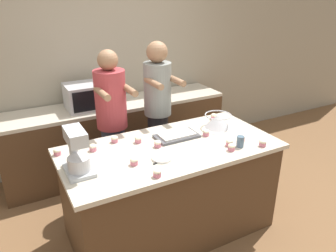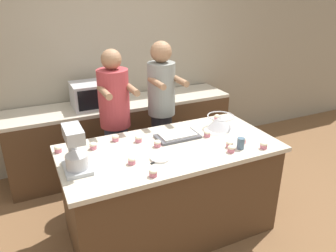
{
  "view_description": "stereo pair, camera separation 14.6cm",
  "coord_description": "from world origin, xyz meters",
  "px_view_note": "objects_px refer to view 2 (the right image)",
  "views": [
    {
      "loc": [
        -1.26,
        -2.28,
        2.21
      ],
      "look_at": [
        0.0,
        0.05,
        1.09
      ],
      "focal_mm": 35.0,
      "sensor_mm": 36.0,
      "label": 1
    },
    {
      "loc": [
        -1.13,
        -2.35,
        2.21
      ],
      "look_at": [
        0.0,
        0.05,
        1.09
      ],
      "focal_mm": 35.0,
      "sensor_mm": 36.0,
      "label": 2
    }
  ],
  "objects_px": {
    "cupcake_12": "(264,145)",
    "cupcake_10": "(207,133)",
    "cupcake_1": "(230,144)",
    "cupcake_5": "(132,160)",
    "microwave_oven": "(91,95)",
    "drinking_glass": "(241,143)",
    "person_right": "(162,113)",
    "knife": "(159,160)",
    "mixing_bowl": "(220,122)",
    "person_left": "(116,124)",
    "cupcake_0": "(242,140)",
    "cupcake_7": "(217,117)",
    "cupcake_9": "(157,143)",
    "cupcake_6": "(115,138)",
    "small_plate": "(160,158)",
    "cupcake_8": "(93,146)",
    "cupcake_3": "(139,139)",
    "baking_tray": "(178,136)",
    "cupcake_2": "(153,173)",
    "stand_mixer": "(75,151)",
    "cupcake_11": "(231,149)",
    "cupcake_4": "(58,149)"
  },
  "relations": [
    {
      "from": "drinking_glass",
      "to": "cupcake_10",
      "type": "distance_m",
      "value": 0.36
    },
    {
      "from": "stand_mixer",
      "to": "microwave_oven",
      "type": "relative_size",
      "value": 0.8
    },
    {
      "from": "cupcake_9",
      "to": "cupcake_10",
      "type": "distance_m",
      "value": 0.51
    },
    {
      "from": "knife",
      "to": "cupcake_9",
      "type": "xyz_separation_m",
      "value": [
        0.08,
        0.23,
        0.03
      ]
    },
    {
      "from": "person_left",
      "to": "cupcake_11",
      "type": "bearing_deg",
      "value": -57.31
    },
    {
      "from": "cupcake_4",
      "to": "cupcake_8",
      "type": "height_order",
      "value": "same"
    },
    {
      "from": "baking_tray",
      "to": "knife",
      "type": "height_order",
      "value": "baking_tray"
    },
    {
      "from": "small_plate",
      "to": "cupcake_9",
      "type": "height_order",
      "value": "cupcake_9"
    },
    {
      "from": "cupcake_9",
      "to": "cupcake_12",
      "type": "bearing_deg",
      "value": -27.38
    },
    {
      "from": "cupcake_1",
      "to": "cupcake_5",
      "type": "xyz_separation_m",
      "value": [
        -0.88,
        0.09,
        0.0
      ]
    },
    {
      "from": "mixing_bowl",
      "to": "person_left",
      "type": "bearing_deg",
      "value": 145.75
    },
    {
      "from": "baking_tray",
      "to": "small_plate",
      "type": "xyz_separation_m",
      "value": [
        -0.32,
        -0.31,
        -0.01
      ]
    },
    {
      "from": "cupcake_6",
      "to": "cupcake_11",
      "type": "height_order",
      "value": "same"
    },
    {
      "from": "cupcake_7",
      "to": "cupcake_9",
      "type": "xyz_separation_m",
      "value": [
        -0.83,
        -0.31,
        0.0
      ]
    },
    {
      "from": "cupcake_12",
      "to": "cupcake_2",
      "type": "bearing_deg",
      "value": -179.38
    },
    {
      "from": "person_left",
      "to": "drinking_glass",
      "type": "xyz_separation_m",
      "value": [
        0.81,
        -1.07,
        0.08
      ]
    },
    {
      "from": "cupcake_2",
      "to": "cupcake_12",
      "type": "height_order",
      "value": "same"
    },
    {
      "from": "person_left",
      "to": "cupcake_5",
      "type": "distance_m",
      "value": 0.93
    },
    {
      "from": "drinking_glass",
      "to": "cupcake_3",
      "type": "distance_m",
      "value": 0.91
    },
    {
      "from": "cupcake_2",
      "to": "cupcake_6",
      "type": "xyz_separation_m",
      "value": [
        -0.08,
        0.71,
        0.0
      ]
    },
    {
      "from": "drinking_glass",
      "to": "cupcake_11",
      "type": "relative_size",
      "value": 1.59
    },
    {
      "from": "cupcake_0",
      "to": "cupcake_7",
      "type": "xyz_separation_m",
      "value": [
        0.1,
        0.57,
        0.0
      ]
    },
    {
      "from": "cupcake_3",
      "to": "cupcake_6",
      "type": "relative_size",
      "value": 1.0
    },
    {
      "from": "cupcake_8",
      "to": "cupcake_9",
      "type": "bearing_deg",
      "value": -20.72
    },
    {
      "from": "cupcake_9",
      "to": "cupcake_6",
      "type": "bearing_deg",
      "value": 138.02
    },
    {
      "from": "cupcake_10",
      "to": "stand_mixer",
      "type": "bearing_deg",
      "value": -175.84
    },
    {
      "from": "knife",
      "to": "cupcake_7",
      "type": "bearing_deg",
      "value": 30.69
    },
    {
      "from": "stand_mixer",
      "to": "cupcake_10",
      "type": "bearing_deg",
      "value": 4.16
    },
    {
      "from": "cupcake_1",
      "to": "cupcake_2",
      "type": "relative_size",
      "value": 1.0
    },
    {
      "from": "microwave_oven",
      "to": "drinking_glass",
      "type": "distance_m",
      "value": 1.92
    },
    {
      "from": "cupcake_4",
      "to": "cupcake_11",
      "type": "bearing_deg",
      "value": -25.09
    },
    {
      "from": "microwave_oven",
      "to": "cupcake_9",
      "type": "distance_m",
      "value": 1.37
    },
    {
      "from": "mixing_bowl",
      "to": "cupcake_1",
      "type": "bearing_deg",
      "value": -112.15
    },
    {
      "from": "stand_mixer",
      "to": "knife",
      "type": "bearing_deg",
      "value": -12.22
    },
    {
      "from": "cupcake_6",
      "to": "cupcake_12",
      "type": "height_order",
      "value": "same"
    },
    {
      "from": "cupcake_1",
      "to": "cupcake_12",
      "type": "xyz_separation_m",
      "value": [
        0.26,
        -0.15,
        0.0
      ]
    },
    {
      "from": "person_left",
      "to": "microwave_oven",
      "type": "xyz_separation_m",
      "value": [
        -0.1,
        0.62,
        0.16
      ]
    },
    {
      "from": "person_right",
      "to": "knife",
      "type": "bearing_deg",
      "value": -115.27
    },
    {
      "from": "cupcake_11",
      "to": "cupcake_10",
      "type": "bearing_deg",
      "value": 92.96
    },
    {
      "from": "knife",
      "to": "cupcake_8",
      "type": "height_order",
      "value": "cupcake_8"
    },
    {
      "from": "drinking_glass",
      "to": "knife",
      "type": "relative_size",
      "value": 0.48
    },
    {
      "from": "microwave_oven",
      "to": "cupcake_1",
      "type": "height_order",
      "value": "microwave_oven"
    },
    {
      "from": "cupcake_6",
      "to": "cupcake_8",
      "type": "relative_size",
      "value": 1.0
    },
    {
      "from": "cupcake_0",
      "to": "cupcake_8",
      "type": "distance_m",
      "value": 1.33
    },
    {
      "from": "microwave_oven",
      "to": "cupcake_9",
      "type": "xyz_separation_m",
      "value": [
        0.27,
        -1.34,
        -0.1
      ]
    },
    {
      "from": "small_plate",
      "to": "cupcake_10",
      "type": "height_order",
      "value": "cupcake_10"
    },
    {
      "from": "cupcake_12",
      "to": "cupcake_10",
      "type": "bearing_deg",
      "value": 126.7
    },
    {
      "from": "baking_tray",
      "to": "cupcake_1",
      "type": "relative_size",
      "value": 6.34
    },
    {
      "from": "cupcake_3",
      "to": "cupcake_10",
      "type": "xyz_separation_m",
      "value": [
        0.63,
        -0.17,
        0.0
      ]
    },
    {
      "from": "microwave_oven",
      "to": "cupcake_5",
      "type": "distance_m",
      "value": 1.54
    }
  ]
}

